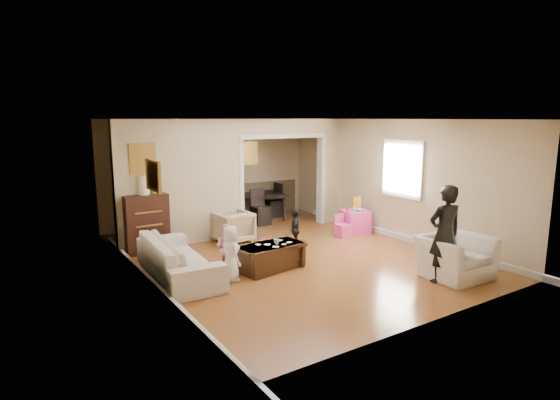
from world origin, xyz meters
TOP-DOWN VIEW (x-y plane):
  - floor at (0.00, 0.00)m, footprint 7.00×7.00m
  - partition_left at (-1.38, 1.80)m, footprint 2.75×0.18m
  - partition_right at (2.48, 1.80)m, footprint 0.55×0.18m
  - partition_header at (1.10, 1.80)m, footprint 2.22×0.18m
  - window_pane at (2.73, -0.40)m, footprint 0.03×0.95m
  - framed_art_partition at (-2.20, 1.70)m, footprint 0.45×0.03m
  - framed_art_sofa_wall at (-2.71, -0.60)m, footprint 0.03×0.55m
  - framed_art_alcove at (1.10, 3.44)m, footprint 0.45×0.03m
  - sofa at (-2.19, -0.07)m, footprint 1.02×2.32m
  - armchair_back at (-0.45, 1.34)m, footprint 0.77×0.79m
  - armchair_front at (1.68, -2.58)m, footprint 1.10×0.97m
  - dresser at (-2.21, 1.67)m, footprint 0.84×0.47m
  - table_lamp at (-2.21, 1.67)m, footprint 0.22×0.22m
  - potted_plant at (-2.01, 1.67)m, footprint 0.29×0.25m
  - coffee_table at (-0.69, -0.57)m, footprint 1.26×0.79m
  - coffee_cup at (-0.59, -0.62)m, footprint 0.12×0.12m
  - play_table at (2.29, 0.55)m, footprint 0.63×0.63m
  - cereal_box at (2.41, 0.65)m, footprint 0.21×0.10m
  - cyan_cup at (2.19, 0.50)m, footprint 0.08×0.08m
  - toy_block at (2.17, 0.67)m, footprint 0.09×0.07m
  - play_bowl at (2.34, 0.43)m, footprint 0.24×0.24m
  - dining_table at (0.87, 3.08)m, footprint 2.11×1.51m
  - adult_person at (1.32, -2.62)m, footprint 0.66×0.51m
  - child_kneel_a at (-1.54, -0.72)m, footprint 0.29×0.45m
  - child_kneel_b at (-1.39, -0.27)m, footprint 0.48×0.52m
  - child_toddler at (0.36, 0.18)m, footprint 0.46×0.50m
  - craft_papers at (-0.59, -0.57)m, footprint 0.65×0.43m

SIDE VIEW (x-z plane):
  - floor at x=0.00m, z-range 0.00..0.00m
  - coffee_table at x=-0.69m, z-range 0.00..0.44m
  - play_table at x=2.29m, z-range 0.00..0.53m
  - sofa at x=-2.19m, z-range 0.00..0.66m
  - armchair_back at x=-0.45m, z-range 0.00..0.67m
  - dining_table at x=0.87m, z-range 0.00..0.67m
  - armchair_front at x=1.68m, z-range 0.00..0.69m
  - child_toddler at x=0.36m, z-range 0.00..0.82m
  - child_kneel_b at x=-1.39m, z-range 0.00..0.85m
  - craft_papers at x=-0.59m, z-range 0.44..0.45m
  - child_kneel_a at x=-1.54m, z-range 0.00..0.92m
  - coffee_cup at x=-0.59m, z-range 0.44..0.54m
  - toy_block at x=2.17m, z-range 0.53..0.58m
  - play_bowl at x=2.34m, z-range 0.53..0.58m
  - cyan_cup at x=2.19m, z-range 0.53..0.61m
  - dresser at x=-2.21m, z-range 0.00..1.16m
  - cereal_box at x=2.41m, z-range 0.53..0.83m
  - adult_person at x=1.32m, z-range 0.00..1.60m
  - partition_left at x=-1.38m, z-range 0.00..2.60m
  - partition_right at x=2.48m, z-range 0.00..2.60m
  - potted_plant at x=-2.01m, z-range 1.16..1.48m
  - table_lamp at x=-2.21m, z-range 1.16..1.52m
  - window_pane at x=2.73m, z-range 1.00..2.10m
  - framed_art_alcove at x=1.10m, z-range 1.42..1.98m
  - framed_art_sofa_wall at x=-2.71m, z-range 1.60..2.00m
  - framed_art_partition at x=-2.20m, z-range 1.58..2.12m
  - partition_header at x=1.10m, z-range 2.25..2.60m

